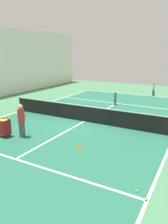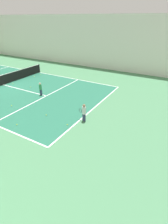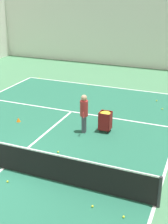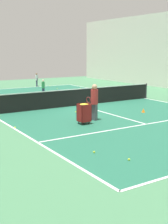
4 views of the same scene
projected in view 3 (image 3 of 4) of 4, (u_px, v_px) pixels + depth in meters
name	position (u px, v px, depth m)	size (l,w,h in m)	color
ground_plane	(3.00, 168.00, 10.99)	(36.44, 36.44, 0.00)	#477F56
court_playing_area	(3.00, 168.00, 10.99)	(10.63, 20.97, 0.00)	#23664C
line_baseline_far	(102.00, 86.00, 19.97)	(10.63, 0.10, 0.00)	white
line_sideline_right	(155.00, 206.00, 9.11)	(0.10, 20.97, 0.00)	white
line_service_far	(71.00, 112.00, 15.93)	(10.63, 0.10, 0.00)	white
line_centre_service	(3.00, 168.00, 10.99)	(0.10, 11.53, 0.00)	white
hall_enclosure_far	(128.00, 24.00, 23.71)	(22.10, 0.15, 6.52)	silver
tennis_net	(2.00, 155.00, 10.79)	(10.93, 0.10, 1.03)	#2D2D33
coach_at_net	(84.00, 111.00, 13.34)	(0.40, 0.68, 1.72)	#4C4C56
ball_cart	(105.00, 118.00, 13.53)	(0.51, 0.47, 0.94)	maroon
training_cone_1	(18.00, 120.00, 14.71)	(0.20, 0.20, 0.21)	orange
tennis_ball_0	(92.00, 206.00, 9.04)	(0.07, 0.07, 0.07)	yellow
tennis_ball_4	(58.00, 152.00, 12.00)	(0.07, 0.07, 0.07)	yellow
tennis_ball_7	(150.00, 193.00, 9.63)	(0.07, 0.07, 0.07)	yellow
tennis_ball_8	(39.00, 78.00, 21.62)	(0.07, 0.07, 0.07)	yellow
tennis_ball_9	(7.00, 182.00, 10.18)	(0.07, 0.07, 0.07)	yellow
tennis_ball_10	(88.00, 85.00, 20.14)	(0.07, 0.07, 0.07)	yellow
tennis_ball_11	(157.00, 101.00, 17.34)	(0.07, 0.07, 0.07)	yellow
tennis_ball_14	(124.00, 217.00, 8.63)	(0.07, 0.07, 0.07)	yellow
tennis_ball_15	(162.00, 109.00, 16.18)	(0.07, 0.07, 0.07)	yellow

